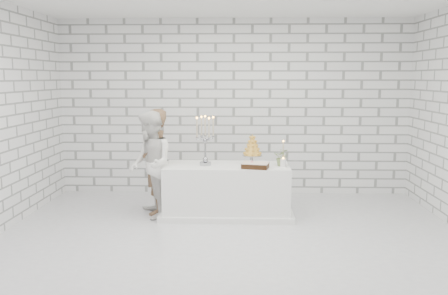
# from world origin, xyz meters

# --- Properties ---
(ground) EXTENTS (6.00, 5.00, 0.01)m
(ground) POSITION_xyz_m (0.00, 0.00, 0.00)
(ground) COLOR silver
(ground) RESTS_ON ground
(wall_back) EXTENTS (6.00, 0.01, 3.00)m
(wall_back) POSITION_xyz_m (0.00, 2.50, 1.50)
(wall_back) COLOR white
(wall_back) RESTS_ON ground
(wall_front) EXTENTS (6.00, 0.01, 3.00)m
(wall_front) POSITION_xyz_m (0.00, -2.50, 1.50)
(wall_front) COLOR white
(wall_front) RESTS_ON ground
(cake_table) EXTENTS (1.80, 0.80, 0.75)m
(cake_table) POSITION_xyz_m (-0.08, 1.10, 0.38)
(cake_table) COLOR white
(cake_table) RESTS_ON ground
(groom) EXTENTS (0.48, 0.63, 1.56)m
(groom) POSITION_xyz_m (-1.14, 1.17, 0.78)
(groom) COLOR #4C3422
(groom) RESTS_ON ground
(bride) EXTENTS (0.80, 0.90, 1.54)m
(bride) POSITION_xyz_m (-1.18, 0.97, 0.77)
(bride) COLOR white
(bride) RESTS_ON ground
(candelabra) EXTENTS (0.36, 0.36, 0.73)m
(candelabra) POSITION_xyz_m (-0.39, 1.06, 1.11)
(candelabra) COLOR #9697A0
(candelabra) RESTS_ON cake_table
(croquembouche) EXTENTS (0.34, 0.34, 0.44)m
(croquembouche) POSITION_xyz_m (0.29, 1.15, 0.97)
(croquembouche) COLOR #B17F2E
(croquembouche) RESTS_ON cake_table
(chocolate_cake) EXTENTS (0.41, 0.33, 0.08)m
(chocolate_cake) POSITION_xyz_m (0.33, 0.86, 0.79)
(chocolate_cake) COLOR black
(chocolate_cake) RESTS_ON cake_table
(pillar_candle) EXTENTS (0.10, 0.10, 0.12)m
(pillar_candle) POSITION_xyz_m (0.72, 0.96, 0.81)
(pillar_candle) COLOR white
(pillar_candle) RESTS_ON cake_table
(extra_taper) EXTENTS (0.07, 0.07, 0.32)m
(extra_taper) POSITION_xyz_m (0.75, 1.27, 0.91)
(extra_taper) COLOR #BFB096
(extra_taper) RESTS_ON cake_table
(flowers) EXTENTS (0.28, 0.26, 0.25)m
(flowers) POSITION_xyz_m (0.72, 1.05, 0.88)
(flowers) COLOR #456332
(flowers) RESTS_ON cake_table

